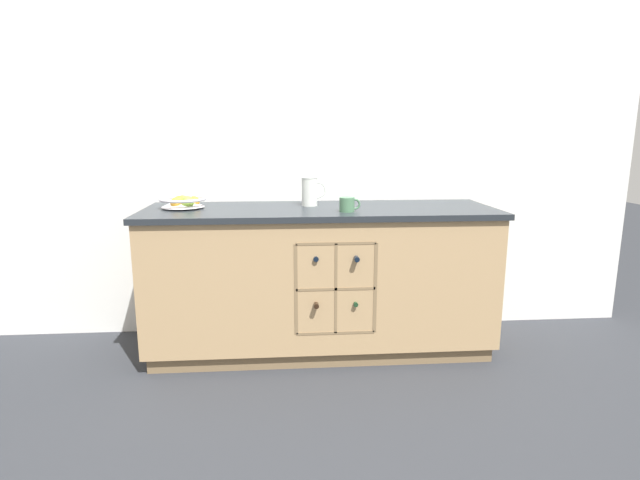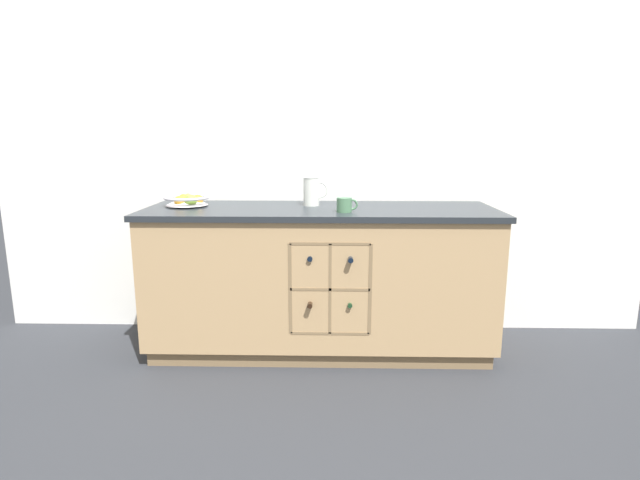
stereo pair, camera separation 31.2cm
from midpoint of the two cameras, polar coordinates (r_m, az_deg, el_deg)
ground_plane at (r=3.34m, az=2.73°, el=-12.17°), size 14.00×14.00×0.00m
back_wall at (r=3.45m, az=2.79°, el=10.46°), size 4.52×0.06×2.55m
kitchen_island at (r=3.17m, az=2.83°, el=-4.47°), size 2.16×0.72×0.92m
fruit_bowl at (r=3.21m, az=-12.28°, el=4.50°), size 0.28×0.28×0.08m
white_pitcher at (r=3.18m, az=1.87°, el=5.64°), size 0.16×0.11×0.18m
ceramic_mug at (r=2.92m, az=5.92°, el=4.00°), size 0.12×0.09×0.08m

